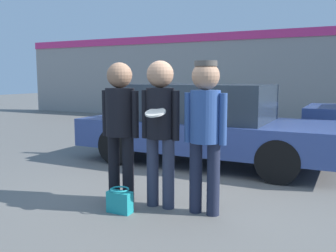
{
  "coord_description": "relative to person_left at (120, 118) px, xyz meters",
  "views": [
    {
      "loc": [
        2.12,
        -4.37,
        1.6
      ],
      "look_at": [
        0.02,
        -0.17,
        0.99
      ],
      "focal_mm": 40.0,
      "sensor_mm": 36.0,
      "label": 1
    }
  ],
  "objects": [
    {
      "name": "parked_car_near",
      "position": [
        0.19,
        2.6,
        -0.34
      ],
      "size": [
        4.75,
        1.97,
        1.48
      ],
      "color": "#334784",
      "rests_on": "ground"
    },
    {
      "name": "storefront_building",
      "position": [
        0.55,
        9.88,
        0.59
      ],
      "size": [
        24.0,
        0.22,
        3.3
      ],
      "color": "gray",
      "rests_on": "ground"
    },
    {
      "name": "handbag",
      "position": [
        0.24,
        -0.39,
        -0.94
      ],
      "size": [
        0.3,
        0.23,
        0.3
      ],
      "color": "teal",
      "rests_on": "ground"
    },
    {
      "name": "shrub",
      "position": [
        -2.09,
        9.22,
        -0.61
      ],
      "size": [
        0.95,
        0.95,
        0.95
      ],
      "color": "#2D6B33",
      "rests_on": "ground"
    },
    {
      "name": "person_middle_with_frisbee",
      "position": [
        0.57,
        0.01,
        0.0
      ],
      "size": [
        0.51,
        0.53,
        1.81
      ],
      "color": "#2D3347",
      "rests_on": "ground"
    },
    {
      "name": "person_right",
      "position": [
        1.15,
        0.04,
        0.0
      ],
      "size": [
        0.52,
        0.35,
        1.79
      ],
      "color": "#1E2338",
      "rests_on": "ground"
    },
    {
      "name": "person_left",
      "position": [
        0.0,
        0.0,
        0.0
      ],
      "size": [
        0.54,
        0.37,
        1.79
      ],
      "color": "black",
      "rests_on": "ground"
    },
    {
      "name": "ground_plane",
      "position": [
        0.55,
        0.39,
        -1.09
      ],
      "size": [
        56.0,
        56.0,
        0.0
      ],
      "primitive_type": "plane",
      "color": "#66635E"
    }
  ]
}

